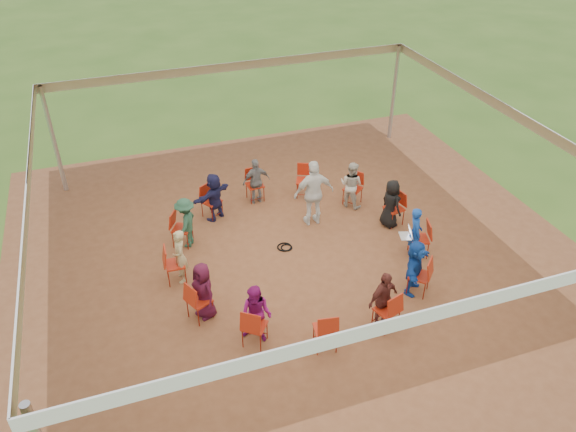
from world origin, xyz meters
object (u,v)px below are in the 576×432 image
object	(u,v)px
chair_6	(182,229)
cable_coil	(285,247)
chair_3	(304,181)
person_seated_3	(256,181)
chair_12	(419,276)
person_seated_1	(391,204)
standing_person	(314,193)
chair_4	(255,185)
chair_2	(353,189)
chair_7	(175,264)
person_seated_10	(415,267)
person_seated_8	(257,314)
chair_0	(419,239)
chair_11	(387,310)
person_seated_2	(351,185)
chair_10	(325,330)
person_seated_6	(180,256)
person_seated_4	(214,197)
chair_5	(212,201)
person_seated_5	(186,223)
laptop	(408,234)
person_seated_0	(415,232)
person_seated_7	(203,291)
chair_1	(394,209)
chair_8	(199,301)

from	to	relation	value
chair_6	cable_coil	size ratio (longest dim) A/B	2.37
chair_3	person_seated_3	bearing A→B (deg)	18.96
chair_12	person_seated_1	distance (m)	2.54
standing_person	cable_coil	distance (m)	1.54
chair_4	chair_6	world-z (taller)	same
chair_2	chair_6	distance (m)	4.58
chair_4	chair_12	size ratio (longest dim) A/B	1.00
chair_7	chair_12	distance (m)	5.20
person_seated_10	person_seated_8	bearing A→B (deg)	138.46
chair_0	chair_11	xyz separation A→B (m)	(-1.80, -1.85, 0.00)
chair_11	standing_person	world-z (taller)	standing_person
chair_12	person_seated_2	bearing A→B (deg)	42.96
chair_0	cable_coil	xyz separation A→B (m)	(-2.82, 1.26, -0.43)
chair_0	chair_12	world-z (taller)	same
chair_10	person_seated_2	xyz separation A→B (m)	(2.54, 4.41, 0.19)
person_seated_2	person_seated_6	distance (m)	4.97
person_seated_6	standing_person	size ratio (longest dim) A/B	0.73
person_seated_4	person_seated_10	distance (m)	5.28
chair_5	chair_3	bearing A→B (deg)	152.31
chair_12	person_seated_5	bearing A→B (deg)	96.77
chair_3	person_seated_5	bearing A→B (deg)	42.96
chair_6	standing_person	size ratio (longest dim) A/B	0.52
person_seated_5	laptop	world-z (taller)	person_seated_5
person_seated_0	person_seated_7	distance (m)	4.97
person_seated_3	person_seated_6	size ratio (longest dim) A/B	1.00
chair_6	chair_7	size ratio (longest dim) A/B	1.00
chair_1	laptop	world-z (taller)	chair_1
person_seated_4	person_seated_7	xyz separation A→B (m)	(-1.01, -3.38, 0.00)
chair_6	chair_10	world-z (taller)	same
chair_0	standing_person	distance (m)	2.75
person_seated_7	person_seated_10	xyz separation A→B (m)	(4.32, -0.74, 0.00)
chair_5	person_seated_8	distance (m)	4.48
chair_11	person_seated_4	size ratio (longest dim) A/B	0.71
person_seated_4	person_seated_6	world-z (taller)	same
person_seated_7	person_seated_8	distance (m)	1.27
chair_10	person_seated_5	world-z (taller)	person_seated_5
chair_1	person_seated_5	bearing A→B (deg)	69.71
person_seated_2	cable_coil	bearing A→B (deg)	79.59
chair_3	chair_5	bearing A→B (deg)	27.69
chair_0	chair_5	size ratio (longest dim) A/B	1.00
chair_10	chair_8	bearing A→B (deg)	152.31
cable_coil	chair_12	bearing A→B (deg)	-48.29
chair_6	chair_12	world-z (taller)	same
chair_0	chair_12	xyz separation A→B (m)	(-0.67, -1.15, 0.00)
chair_3	person_seated_8	bearing A→B (deg)	83.23
person_seated_1	laptop	distance (m)	1.25
chair_11	person_seated_3	size ratio (longest dim) A/B	0.71
chair_3	chair_4	size ratio (longest dim) A/B	1.00
person_seated_2	person_seated_5	distance (m)	4.38
person_seated_8	standing_person	bearing A→B (deg)	90.97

